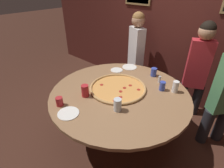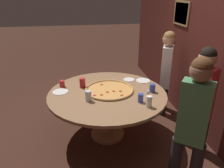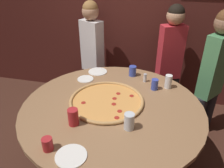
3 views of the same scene
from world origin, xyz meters
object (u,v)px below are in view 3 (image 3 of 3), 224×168
Objects in this scene: drink_cup_far_left at (73,117)px; white_plate_left_side at (85,79)px; condiment_shaker at (145,78)px; drink_cup_near_left at (129,121)px; giant_pizza at (107,101)px; drink_cup_beside_pizza at (168,82)px; drink_cup_front_edge at (155,84)px; diner_centre_back at (92,48)px; white_plate_near_front at (98,72)px; drink_cup_near_right at (133,71)px; drink_cup_by_shaker at (47,144)px; dining_table at (112,115)px; white_plate_beside_cup at (71,156)px; diner_far_left at (214,69)px; diner_side_right at (170,55)px.

drink_cup_far_left is 0.80× the size of white_plate_left_side.
drink_cup_far_left is 1.53× the size of condiment_shaker.
giant_pizza is at bearing 129.74° from drink_cup_near_left.
condiment_shaker is at bearing 8.69° from white_plate_left_side.
condiment_shaker is (-0.25, 0.08, -0.03)m from drink_cup_beside_pizza.
diner_centre_back is (-0.93, 0.75, 0.05)m from drink_cup_front_edge.
drink_cup_beside_pizza is 0.87m from white_plate_near_front.
drink_cup_front_edge is at bearing -43.45° from drink_cup_near_right.
condiment_shaker is (0.67, 0.10, 0.05)m from white_plate_left_side.
white_plate_left_side is (-0.10, 1.08, -0.05)m from drink_cup_by_shaker.
dining_table is 7.59× the size of white_plate_beside_cup.
white_plate_near_front is (-0.34, 0.65, 0.12)m from dining_table.
drink_cup_front_edge is 0.08× the size of diner_far_left.
drink_cup_beside_pizza is at bearing -18.14° from diner_far_left.
diner_centre_back is at bearing 102.08° from drink_cup_far_left.
giant_pizza is 0.53m from white_plate_left_side.
white_plate_beside_cup is (-0.50, -1.06, -0.05)m from drink_cup_front_edge.
drink_cup_near_left reaches higher than dining_table.
drink_cup_near_left is at bearing -48.74° from white_plate_left_side.
condiment_shaker reaches higher than white_plate_near_front.
white_plate_near_front is 0.60m from condiment_shaker.
white_plate_beside_cup is 0.99× the size of white_plate_near_front.
diner_side_right is 1.08m from diner_centre_back.
drink_cup_far_left is at bearing -173.14° from drink_cup_near_left.
drink_cup_far_left is at bearing -108.90° from drink_cup_near_right.
condiment_shaker is 0.06× the size of diner_centre_back.
diner_far_left is at bearing 5.89° from white_plate_near_front.
drink_cup_far_left reaches higher than drink_cup_near_left.
drink_cup_by_shaker reaches higher than white_plate_beside_cup.
white_plate_left_side is at bearing -156.73° from drink_cup_near_right.
diner_centre_back is at bearing 147.49° from drink_cup_beside_pizza.
white_plate_near_front is at bearing 141.22° from diner_centre_back.
drink_cup_near_left is 0.64× the size of white_plate_beside_cup.
condiment_shaker is at bearing -11.06° from white_plate_near_front.
dining_table is 0.56m from drink_cup_front_edge.
diner_side_right reaches higher than drink_cup_front_edge.
drink_cup_far_left is at bearing 128.49° from diner_centre_back.
dining_table is 0.40m from drink_cup_near_left.
diner_far_left reaches higher than diner_side_right.
diner_side_right is at bearing 89.11° from drink_cup_beside_pizza.
diner_centre_back is at bearing 116.41° from dining_table.
drink_cup_near_left is at bearing -59.67° from white_plate_near_front.
diner_centre_back is (-0.82, 0.61, 0.06)m from condiment_shaker.
drink_cup_near_right is at bearing 80.28° from white_plate_beside_cup.
drink_cup_far_left is 0.10× the size of diner_far_left.
drink_cup_front_edge is at bearing -20.09° from white_plate_near_front.
drink_cup_near_right reaches higher than white_plate_near_front.
giant_pizza reaches higher than white_plate_beside_cup.
dining_table is 1.15× the size of diner_side_right.
white_plate_beside_cup is at bearing 129.77° from diner_centre_back.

